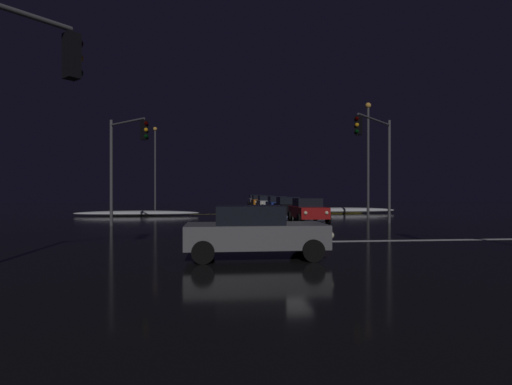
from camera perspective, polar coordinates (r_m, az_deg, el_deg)
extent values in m
cube|color=black|center=(15.52, 3.07, -7.44)|extent=(120.00, 120.00, 0.10)
cube|color=white|center=(23.54, 0.00, -4.74)|extent=(0.35, 13.92, 0.01)
cube|color=yellow|center=(35.07, -1.93, -3.15)|extent=(22.00, 0.15, 0.01)
cube|color=white|center=(18.65, 29.08, -6.02)|extent=(13.92, 0.40, 0.01)
ellipsoid|color=white|center=(34.00, -16.95, -2.91)|extent=(10.27, 1.50, 0.42)
ellipsoid|color=white|center=(37.16, 11.91, -2.57)|extent=(10.86, 1.50, 0.52)
cube|color=maroon|center=(25.84, 7.59, -2.83)|extent=(1.80, 4.20, 0.70)
cube|color=black|center=(26.01, 7.49, -1.43)|extent=(1.60, 2.00, 0.55)
cylinder|color=black|center=(24.60, 10.47, -3.79)|extent=(0.22, 0.64, 0.64)
cylinder|color=black|center=(24.16, 6.36, -3.86)|extent=(0.22, 0.64, 0.64)
cylinder|color=black|center=(27.58, 8.66, -3.37)|extent=(0.22, 0.64, 0.64)
cylinder|color=black|center=(27.19, 4.98, -3.42)|extent=(0.22, 0.64, 0.64)
sphere|color=#F9EFC6|center=(23.96, 10.28, -2.94)|extent=(0.22, 0.22, 0.22)
sphere|color=#F9EFC6|center=(23.63, 7.25, -2.98)|extent=(0.22, 0.22, 0.22)
cube|color=black|center=(31.91, 4.72, -2.27)|extent=(1.80, 4.20, 0.70)
cube|color=black|center=(32.09, 4.66, -1.14)|extent=(1.60, 2.00, 0.55)
cylinder|color=black|center=(30.59, 6.92, -3.03)|extent=(0.22, 0.64, 0.64)
cylinder|color=black|center=(30.25, 3.58, -3.07)|extent=(0.22, 0.64, 0.64)
cylinder|color=black|center=(33.62, 5.75, -2.75)|extent=(0.22, 0.64, 0.64)
cylinder|color=black|center=(33.30, 2.71, -2.78)|extent=(0.22, 0.64, 0.64)
sphere|color=#F9EFC6|center=(29.96, 6.69, -2.33)|extent=(0.22, 0.22, 0.22)
sphere|color=#F9EFC6|center=(29.71, 4.24, -2.35)|extent=(0.22, 0.22, 0.22)
cube|color=navy|center=(37.80, 3.16, -1.91)|extent=(1.80, 4.20, 0.70)
cube|color=black|center=(37.98, 3.11, -0.95)|extent=(1.60, 2.00, 0.55)
cylinder|color=black|center=(36.44, 4.94, -2.53)|extent=(0.22, 0.64, 0.64)
cylinder|color=black|center=(36.15, 2.13, -2.55)|extent=(0.22, 0.64, 0.64)
cylinder|color=black|center=(39.49, 4.10, -2.33)|extent=(0.22, 0.64, 0.64)
cylinder|color=black|center=(39.22, 1.50, -2.35)|extent=(0.22, 0.64, 0.64)
sphere|color=#F9EFC6|center=(35.82, 4.71, -1.94)|extent=(0.22, 0.22, 0.22)
sphere|color=#F9EFC6|center=(35.61, 2.66, -1.95)|extent=(0.22, 0.22, 0.22)
cube|color=#B7B7BC|center=(44.26, 1.47, -1.62)|extent=(1.80, 4.20, 0.70)
cube|color=black|center=(44.44, 1.44, -0.80)|extent=(1.60, 2.00, 0.55)
cylinder|color=black|center=(42.86, 2.93, -2.14)|extent=(0.22, 0.64, 0.64)
cylinder|color=black|center=(42.63, 0.54, -2.15)|extent=(0.22, 0.64, 0.64)
cylinder|color=black|center=(45.93, 2.34, -1.99)|extent=(0.22, 0.64, 0.64)
cylinder|color=black|center=(45.71, 0.11, -2.00)|extent=(0.22, 0.64, 0.64)
sphere|color=#F9EFC6|center=(42.25, 2.71, -1.63)|extent=(0.22, 0.22, 0.22)
sphere|color=#F9EFC6|center=(42.08, 0.96, -1.64)|extent=(0.22, 0.22, 0.22)
cube|color=#C66014|center=(50.41, 0.46, -1.41)|extent=(1.80, 4.20, 0.70)
cube|color=black|center=(50.59, 0.43, -0.69)|extent=(1.60, 2.00, 0.55)
cylinder|color=black|center=(48.99, 1.70, -1.86)|extent=(0.22, 0.64, 0.64)
cylinder|color=black|center=(48.78, -0.40, -1.87)|extent=(0.22, 0.64, 0.64)
cylinder|color=black|center=(52.06, 1.25, -1.75)|extent=(0.22, 0.64, 0.64)
cylinder|color=black|center=(51.87, -0.72, -1.75)|extent=(0.22, 0.64, 0.64)
sphere|color=#F9EFC6|center=(48.38, 1.50, -1.41)|extent=(0.22, 0.22, 0.22)
sphere|color=#F9EFC6|center=(48.23, -0.04, -1.42)|extent=(0.22, 0.22, 0.22)
cube|color=silver|center=(56.12, -0.08, -1.26)|extent=(1.80, 4.20, 0.70)
cube|color=black|center=(56.31, -0.10, -0.62)|extent=(1.60, 2.00, 0.55)
cylinder|color=black|center=(54.69, 1.02, -1.66)|extent=(0.22, 0.64, 0.64)
cylinder|color=black|center=(54.50, -0.86, -1.66)|extent=(0.22, 0.64, 0.64)
cylinder|color=black|center=(57.76, 0.65, -1.57)|extent=(0.22, 0.64, 0.64)
cylinder|color=black|center=(57.59, -1.13, -1.57)|extent=(0.22, 0.64, 0.64)
sphere|color=#F9EFC6|center=(54.08, 0.83, -1.25)|extent=(0.22, 0.22, 0.22)
sphere|color=#F9EFC6|center=(53.94, -0.54, -1.26)|extent=(0.22, 0.22, 0.22)
cube|color=slate|center=(11.86, -0.04, -6.27)|extent=(4.20, 1.80, 0.70)
cube|color=black|center=(11.78, -1.01, -3.26)|extent=(2.00, 1.60, 0.55)
cylinder|color=black|center=(13.02, 6.41, -7.25)|extent=(0.64, 0.22, 0.64)
cylinder|color=black|center=(11.29, 8.36, -8.39)|extent=(0.64, 0.22, 0.64)
cylinder|color=black|center=(12.74, -7.47, -7.42)|extent=(0.64, 0.22, 0.64)
cylinder|color=black|center=(10.96, -7.75, -8.65)|extent=(0.64, 0.22, 0.64)
sphere|color=#F9EFC6|center=(12.87, 9.14, -5.55)|extent=(0.22, 0.22, 0.22)
sphere|color=#F9EFC6|center=(11.63, 10.80, -6.15)|extent=(0.22, 0.22, 0.22)
cylinder|color=#4C4C51|center=(26.15, 18.86, 2.88)|extent=(0.18, 0.18, 6.52)
cylinder|color=#4C4C51|center=(24.36, 16.97, 10.11)|extent=(3.33, 3.33, 0.12)
cube|color=black|center=(22.18, 14.70, 9.46)|extent=(0.46, 0.46, 1.05)
sphere|color=black|center=(22.09, 14.52, 10.41)|extent=(0.22, 0.22, 0.22)
sphere|color=orange|center=(22.03, 14.52, 9.53)|extent=(0.22, 0.22, 0.22)
sphere|color=black|center=(21.98, 14.52, 8.64)|extent=(0.22, 0.22, 0.22)
cube|color=black|center=(10.53, -25.31, 17.53)|extent=(0.46, 0.46, 1.05)
sphere|color=black|center=(10.71, -24.50, 19.18)|extent=(0.22, 0.22, 0.22)
sphere|color=orange|center=(10.60, -24.50, 17.42)|extent=(0.22, 0.22, 0.22)
sphere|color=black|center=(10.50, -24.49, 15.62)|extent=(0.22, 0.22, 0.22)
cylinder|color=#4C4C51|center=(24.55, -20.36, 2.72)|extent=(0.18, 0.18, 6.22)
cylinder|color=#4C4C51|center=(23.46, -18.31, 9.75)|extent=(2.40, 2.40, 0.12)
cube|color=black|center=(22.02, -16.00, 8.74)|extent=(0.46, 0.46, 1.05)
sphere|color=black|center=(21.94, -15.76, 9.69)|extent=(0.22, 0.22, 0.22)
sphere|color=orange|center=(21.89, -15.76, 8.80)|extent=(0.22, 0.22, 0.22)
sphere|color=black|center=(21.84, -15.75, 7.90)|extent=(0.22, 0.22, 0.22)
cylinder|color=#424247|center=(45.52, -14.50, 3.20)|extent=(0.20, 0.20, 8.91)
sphere|color=#F9AD47|center=(46.01, -14.50, 8.97)|extent=(0.44, 0.44, 0.44)
cylinder|color=#424247|center=(31.26, 16.04, 4.19)|extent=(0.20, 0.20, 8.44)
sphere|color=#F9AD47|center=(31.88, 16.04, 12.11)|extent=(0.44, 0.44, 0.44)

